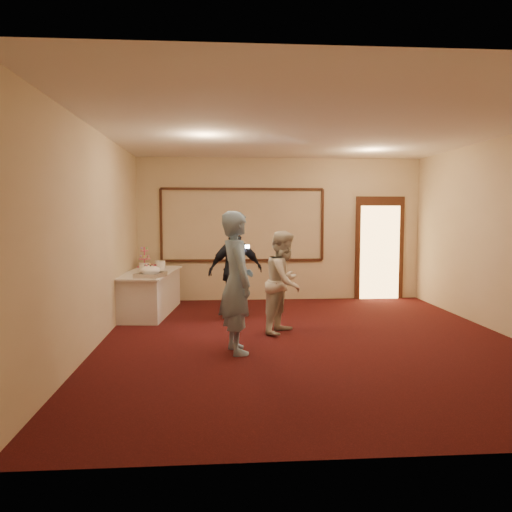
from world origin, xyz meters
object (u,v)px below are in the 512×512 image
(tart, at_px, (153,273))
(buffet_table, at_px, (150,292))
(woman, at_px, (284,282))
(guest, at_px, (236,271))
(cupcake_stand, at_px, (145,259))
(man, at_px, (237,282))
(plate_stack_a, at_px, (144,268))
(pavlova_tray, at_px, (150,272))
(plate_stack_b, at_px, (160,265))

(tart, bearing_deg, buffet_table, 105.78)
(woman, xyz_separation_m, guest, (-0.71, 1.07, 0.05))
(cupcake_stand, relative_size, man, 0.24)
(plate_stack_a, bearing_deg, tart, -61.75)
(pavlova_tray, xyz_separation_m, woman, (2.14, -0.87, -0.07))
(plate_stack_b, xyz_separation_m, tart, (-0.04, -0.80, -0.06))
(cupcake_stand, bearing_deg, buffet_table, -76.13)
(cupcake_stand, relative_size, tart, 1.63)
(buffet_table, distance_m, guest, 1.74)
(man, bearing_deg, woman, -49.93)
(plate_stack_a, xyz_separation_m, woman, (2.36, -1.66, -0.06))
(cupcake_stand, relative_size, guest, 0.26)
(man, height_order, guest, man)
(pavlova_tray, height_order, woman, woman)
(pavlova_tray, bearing_deg, plate_stack_b, 88.91)
(pavlova_tray, relative_size, guest, 0.37)
(woman, distance_m, guest, 1.29)
(guest, bearing_deg, plate_stack_a, -38.12)
(buffet_table, relative_size, plate_stack_a, 11.90)
(buffet_table, height_order, tart, tart)
(buffet_table, height_order, pavlova_tray, pavlova_tray)
(buffet_table, xyz_separation_m, man, (1.50, -2.72, 0.55))
(guest, bearing_deg, buffet_table, -39.81)
(buffet_table, relative_size, plate_stack_b, 11.18)
(pavlova_tray, relative_size, plate_stack_b, 3.13)
(plate_stack_a, bearing_deg, pavlova_tray, -74.43)
(man, bearing_deg, buffet_table, 15.32)
(buffet_table, relative_size, pavlova_tray, 3.57)
(plate_stack_b, xyz_separation_m, woman, (2.12, -2.07, -0.07))
(cupcake_stand, distance_m, woman, 3.53)
(buffet_table, xyz_separation_m, guest, (1.56, -0.60, 0.45))
(plate_stack_a, height_order, man, man)
(plate_stack_a, xyz_separation_m, plate_stack_b, (0.24, 0.42, 0.00))
(woman, bearing_deg, tart, 89.36)
(guest, bearing_deg, pavlova_tray, -10.65)
(pavlova_tray, xyz_separation_m, man, (1.37, -1.92, 0.08))
(tart, xyz_separation_m, guest, (1.45, -0.20, 0.04))
(plate_stack_b, bearing_deg, guest, -35.31)
(cupcake_stand, height_order, plate_stack_b, cupcake_stand)
(pavlova_tray, relative_size, tart, 2.33)
(cupcake_stand, distance_m, tart, 1.27)
(man, bearing_deg, plate_stack_a, 16.95)
(pavlova_tray, bearing_deg, plate_stack_a, 105.57)
(pavlova_tray, xyz_separation_m, plate_stack_b, (0.02, 1.21, -0.00))
(plate_stack_a, height_order, woman, woman)
(man, distance_m, guest, 2.12)
(plate_stack_a, xyz_separation_m, guest, (1.65, -0.58, -0.01))
(cupcake_stand, height_order, man, man)
(buffet_table, distance_m, tart, 0.58)
(pavlova_tray, height_order, cupcake_stand, cupcake_stand)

